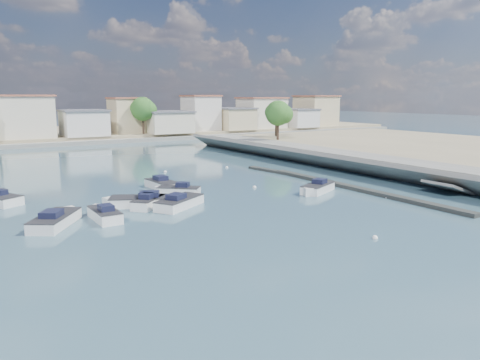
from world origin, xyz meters
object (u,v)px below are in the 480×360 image
at_px(motorboat_a, 104,215).
at_px(motorboat_e, 57,220).
at_px(motorboat_c, 139,202).
at_px(motorboat_f, 177,191).
at_px(motorboat_b, 150,202).
at_px(motorboat_g, 164,185).
at_px(motorboat_d, 317,189).
at_px(motorboat_h, 181,202).

xyz_separation_m(motorboat_a, motorboat_e, (-3.41, 0.24, -0.00)).
xyz_separation_m(motorboat_c, motorboat_f, (4.62, 2.51, -0.00)).
xyz_separation_m(motorboat_b, motorboat_g, (4.03, 6.62, 0.00)).
height_order(motorboat_a, motorboat_e, same).
bearing_deg(motorboat_b, motorboat_g, 58.68).
relative_size(motorboat_b, motorboat_e, 0.72).
bearing_deg(motorboat_g, motorboat_c, -128.53).
bearing_deg(motorboat_d, motorboat_c, 167.89).
xyz_separation_m(motorboat_e, motorboat_f, (11.90, 5.13, -0.00)).
bearing_deg(motorboat_h, motorboat_g, 77.64).
xyz_separation_m(motorboat_b, motorboat_f, (3.88, 3.15, 0.00)).
xyz_separation_m(motorboat_b, motorboat_e, (-8.02, -1.98, 0.00)).
bearing_deg(motorboat_h, motorboat_c, 144.49).
relative_size(motorboat_a, motorboat_e, 0.85).
bearing_deg(motorboat_f, motorboat_g, 87.64).
bearing_deg(motorboat_e, motorboat_g, 35.53).
relative_size(motorboat_a, motorboat_h, 0.88).
relative_size(motorboat_e, motorboat_h, 1.03).
height_order(motorboat_c, motorboat_e, same).
bearing_deg(motorboat_f, motorboat_d, -26.55).
height_order(motorboat_d, motorboat_f, same).
bearing_deg(motorboat_h, motorboat_d, -6.13).
xyz_separation_m(motorboat_d, motorboat_h, (-13.92, 1.49, 0.00)).
distance_m(motorboat_a, motorboat_b, 5.11).
xyz_separation_m(motorboat_b, motorboat_h, (2.25, -1.50, 0.00)).
bearing_deg(motorboat_f, motorboat_c, -151.45).
bearing_deg(motorboat_g, motorboat_b, -121.32).
xyz_separation_m(motorboat_c, motorboat_d, (16.90, -3.62, -0.00)).
distance_m(motorboat_d, motorboat_f, 13.73).
distance_m(motorboat_d, motorboat_e, 24.20).
relative_size(motorboat_e, motorboat_f, 1.34).
distance_m(motorboat_b, motorboat_c, 0.97).
relative_size(motorboat_c, motorboat_e, 1.12).
relative_size(motorboat_g, motorboat_h, 1.05).
bearing_deg(motorboat_e, motorboat_c, 19.78).
bearing_deg(motorboat_g, motorboat_e, -144.47).
xyz_separation_m(motorboat_b, motorboat_d, (16.16, -2.99, -0.00)).
distance_m(motorboat_d, motorboat_h, 14.00).
distance_m(motorboat_b, motorboat_g, 7.74).
height_order(motorboat_a, motorboat_f, same).
xyz_separation_m(motorboat_b, motorboat_c, (-0.74, 0.63, 0.00)).
bearing_deg(motorboat_b, motorboat_h, -33.64).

